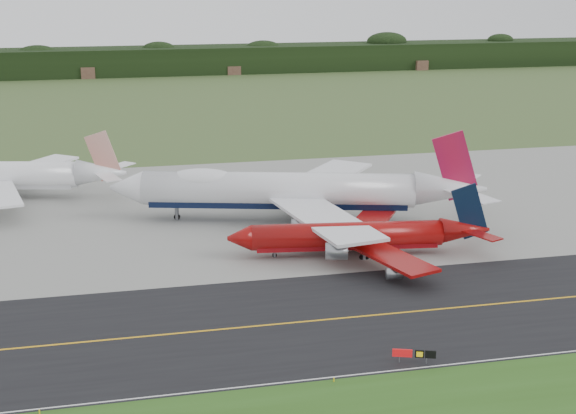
% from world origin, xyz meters
% --- Properties ---
extents(ground, '(600.00, 600.00, 0.00)m').
position_xyz_m(ground, '(0.00, 0.00, 0.00)').
color(ground, '#415226').
rests_on(ground, ground).
extents(taxiway, '(400.00, 32.00, 0.02)m').
position_xyz_m(taxiway, '(0.00, -4.00, 0.01)').
color(taxiway, black).
rests_on(taxiway, ground).
extents(apron, '(400.00, 78.00, 0.01)m').
position_xyz_m(apron, '(0.00, 51.00, 0.01)').
color(apron, gray).
rests_on(apron, ground).
extents(taxiway_centreline, '(400.00, 0.40, 0.00)m').
position_xyz_m(taxiway_centreline, '(0.00, -4.00, 0.03)').
color(taxiway_centreline, gold).
rests_on(taxiway_centreline, taxiway).
extents(taxiway_edge_line, '(400.00, 0.25, 0.00)m').
position_xyz_m(taxiway_edge_line, '(0.00, -19.50, 0.03)').
color(taxiway_edge_line, silver).
rests_on(taxiway_edge_line, taxiway).
extents(horizon_treeline, '(700.00, 25.00, 12.00)m').
position_xyz_m(horizon_treeline, '(0.00, 273.76, 5.47)').
color(horizon_treeline, black).
rests_on(horizon_treeline, ground).
extents(jet_ba_747, '(68.66, 55.74, 17.50)m').
position_xyz_m(jet_ba_747, '(5.99, 40.10, 5.96)').
color(jet_ba_747, white).
rests_on(jet_ba_747, ground).
extents(jet_red_737, '(43.47, 35.18, 11.74)m').
position_xyz_m(jet_red_737, '(13.12, 19.69, 3.24)').
color(jet_red_737, maroon).
rests_on(jet_red_737, ground).
extents(taxiway_sign, '(4.91, 1.82, 1.71)m').
position_xyz_m(taxiway_sign, '(7.74, -18.17, 1.20)').
color(taxiway_sign, slate).
rests_on(taxiway_sign, ground).
extents(edge_marker_left, '(0.16, 0.16, 0.50)m').
position_xyz_m(edge_marker_left, '(-34.77, -20.50, 0.25)').
color(edge_marker_left, yellow).
rests_on(edge_marker_left, ground).
extents(edge_marker_center, '(0.16, 0.16, 0.50)m').
position_xyz_m(edge_marker_center, '(-2.71, -20.50, 0.25)').
color(edge_marker_center, yellow).
rests_on(edge_marker_center, ground).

